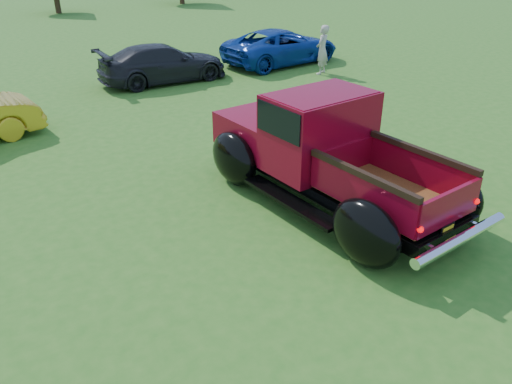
{
  "coord_description": "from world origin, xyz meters",
  "views": [
    {
      "loc": [
        -4.45,
        -5.46,
        4.67
      ],
      "look_at": [
        -0.18,
        0.2,
        0.99
      ],
      "focal_mm": 35.0,
      "sensor_mm": 36.0,
      "label": 1
    }
  ],
  "objects_px": {
    "pickup_truck": "(318,148)",
    "spectator": "(322,50)",
    "show_car_blue": "(281,46)",
    "show_car_grey": "(163,63)"
  },
  "relations": [
    {
      "from": "pickup_truck",
      "to": "show_car_blue",
      "type": "height_order",
      "value": "pickup_truck"
    },
    {
      "from": "show_car_blue",
      "to": "spectator",
      "type": "bearing_deg",
      "value": -177.42
    },
    {
      "from": "pickup_truck",
      "to": "show_car_grey",
      "type": "relative_size",
      "value": 1.26
    },
    {
      "from": "spectator",
      "to": "show_car_blue",
      "type": "bearing_deg",
      "value": -110.82
    },
    {
      "from": "show_car_grey",
      "to": "show_car_blue",
      "type": "height_order",
      "value": "show_car_blue"
    },
    {
      "from": "show_car_blue",
      "to": "spectator",
      "type": "height_order",
      "value": "spectator"
    },
    {
      "from": "show_car_blue",
      "to": "pickup_truck",
      "type": "bearing_deg",
      "value": 142.98
    },
    {
      "from": "show_car_blue",
      "to": "spectator",
      "type": "distance_m",
      "value": 2.2
    },
    {
      "from": "pickup_truck",
      "to": "spectator",
      "type": "bearing_deg",
      "value": 46.03
    },
    {
      "from": "pickup_truck",
      "to": "show_car_blue",
      "type": "xyz_separation_m",
      "value": [
        6.69,
        9.17,
        -0.31
      ]
    }
  ]
}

